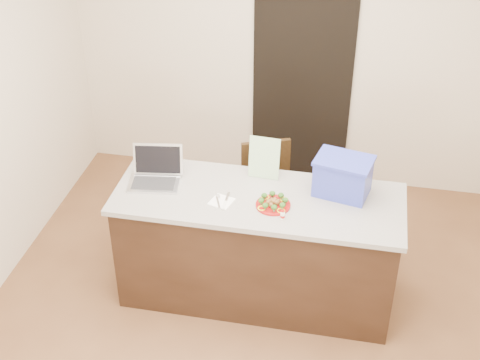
% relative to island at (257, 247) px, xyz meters
% --- Properties ---
extents(ground, '(4.00, 4.00, 0.00)m').
position_rel_island_xyz_m(ground, '(0.00, -0.25, -0.46)').
color(ground, brown).
rests_on(ground, ground).
extents(room_shell, '(4.00, 4.00, 4.00)m').
position_rel_island_xyz_m(room_shell, '(0.00, -0.25, 1.16)').
color(room_shell, white).
rests_on(room_shell, ground).
extents(doorway, '(0.90, 0.02, 2.00)m').
position_rel_island_xyz_m(doorway, '(0.10, 1.73, 0.54)').
color(doorway, black).
rests_on(doorway, ground).
extents(island, '(2.06, 0.76, 0.92)m').
position_rel_island_xyz_m(island, '(0.00, 0.00, 0.00)').
color(island, black).
rests_on(island, ground).
extents(plate, '(0.24, 0.24, 0.02)m').
position_rel_island_xyz_m(plate, '(0.12, -0.09, 0.47)').
color(plate, '#980F0D').
rests_on(plate, island).
extents(meatballs, '(0.10, 0.10, 0.04)m').
position_rel_island_xyz_m(meatballs, '(0.12, -0.08, 0.49)').
color(meatballs, brown).
rests_on(meatballs, plate).
extents(broccoli, '(0.20, 0.20, 0.04)m').
position_rel_island_xyz_m(broccoli, '(0.12, -0.09, 0.51)').
color(broccoli, '#1D4512').
rests_on(broccoli, plate).
extents(pepper_rings, '(0.19, 0.19, 0.01)m').
position_rel_island_xyz_m(pepper_rings, '(0.12, -0.09, 0.48)').
color(pepper_rings, '#FFF21A').
rests_on(pepper_rings, plate).
extents(napkin, '(0.18, 0.18, 0.01)m').
position_rel_island_xyz_m(napkin, '(-0.24, -0.11, 0.46)').
color(napkin, white).
rests_on(napkin, island).
extents(fork, '(0.06, 0.17, 0.00)m').
position_rel_island_xyz_m(fork, '(-0.26, -0.10, 0.47)').
color(fork, silver).
rests_on(fork, napkin).
extents(knife, '(0.02, 0.21, 0.01)m').
position_rel_island_xyz_m(knife, '(-0.21, -0.13, 0.47)').
color(knife, white).
rests_on(knife, napkin).
extents(yogurt_bottle, '(0.03, 0.03, 0.07)m').
position_rel_island_xyz_m(yogurt_bottle, '(0.20, -0.22, 0.49)').
color(yogurt_bottle, white).
rests_on(yogurt_bottle, island).
extents(laptop, '(0.40, 0.34, 0.26)m').
position_rel_island_xyz_m(laptop, '(-0.77, 0.07, 0.53)').
color(laptop, silver).
rests_on(laptop, island).
extents(leaflet, '(0.23, 0.07, 0.32)m').
position_rel_island_xyz_m(leaflet, '(-0.01, 0.26, 0.62)').
color(leaflet, white).
rests_on(leaflet, island).
extents(blue_box, '(0.44, 0.36, 0.28)m').
position_rel_island_xyz_m(blue_box, '(0.57, 0.16, 0.60)').
color(blue_box, '#2F3BAD').
rests_on(blue_box, island).
extents(chair, '(0.53, 0.54, 0.92)m').
position_rel_island_xyz_m(chair, '(-0.07, 0.68, 0.06)').
color(chair, '#35210F').
rests_on(chair, ground).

